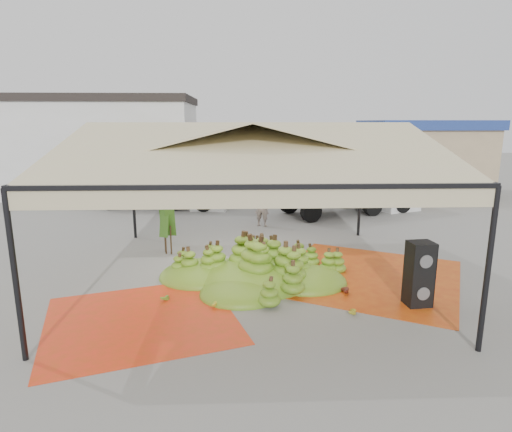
{
  "coord_description": "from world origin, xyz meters",
  "views": [
    {
      "loc": [
        -0.26,
        -10.83,
        4.03
      ],
      "look_at": [
        0.2,
        1.5,
        1.3
      ],
      "focal_mm": 30.0,
      "sensor_mm": 36.0,
      "label": 1
    }
  ],
  "objects_px": {
    "speaker_stack": "(419,274)",
    "vendor": "(262,206)",
    "banana_heap": "(255,260)",
    "truck_left": "(170,181)",
    "truck_right": "(355,182)"
  },
  "relations": [
    {
      "from": "speaker_stack",
      "to": "vendor",
      "type": "height_order",
      "value": "vendor"
    },
    {
      "from": "banana_heap",
      "to": "truck_left",
      "type": "relative_size",
      "value": 0.81
    },
    {
      "from": "banana_heap",
      "to": "truck_right",
      "type": "bearing_deg",
      "value": 60.37
    },
    {
      "from": "speaker_stack",
      "to": "banana_heap",
      "type": "bearing_deg",
      "value": 149.03
    },
    {
      "from": "speaker_stack",
      "to": "truck_left",
      "type": "height_order",
      "value": "truck_left"
    },
    {
      "from": "truck_left",
      "to": "truck_right",
      "type": "height_order",
      "value": "truck_right"
    },
    {
      "from": "truck_right",
      "to": "truck_left",
      "type": "bearing_deg",
      "value": 148.81
    },
    {
      "from": "truck_left",
      "to": "speaker_stack",
      "type": "bearing_deg",
      "value": -50.56
    },
    {
      "from": "banana_heap",
      "to": "truck_left",
      "type": "height_order",
      "value": "truck_left"
    },
    {
      "from": "vendor",
      "to": "truck_right",
      "type": "bearing_deg",
      "value": -132.05
    },
    {
      "from": "speaker_stack",
      "to": "truck_left",
      "type": "relative_size",
      "value": 0.23
    },
    {
      "from": "banana_heap",
      "to": "truck_right",
      "type": "xyz_separation_m",
      "value": [
        4.79,
        8.43,
        0.83
      ]
    },
    {
      "from": "banana_heap",
      "to": "vendor",
      "type": "relative_size",
      "value": 3.23
    },
    {
      "from": "speaker_stack",
      "to": "truck_right",
      "type": "bearing_deg",
      "value": 77.03
    },
    {
      "from": "truck_left",
      "to": "banana_heap",
      "type": "bearing_deg",
      "value": -62.19
    }
  ]
}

